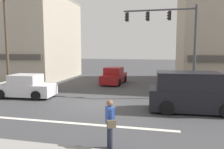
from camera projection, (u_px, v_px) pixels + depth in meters
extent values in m
plane|color=#3D3D3F|center=(98.00, 104.00, 13.17)|extent=(120.00, 120.00, 0.00)
cube|color=silver|center=(76.00, 123.00, 9.78)|extent=(9.00, 0.24, 0.01)
cube|color=#B7AD99|center=(25.00, 40.00, 24.97)|extent=(10.11, 9.20, 8.68)
cube|color=gray|center=(23.00, 0.00, 24.45)|extent=(10.11, 9.20, 0.30)
cylinder|color=brown|center=(6.00, 41.00, 18.01)|extent=(0.22, 0.22, 7.94)
cylinder|color=#47474C|center=(195.00, 52.00, 14.48)|extent=(0.18, 0.18, 6.20)
cylinder|color=#47474C|center=(159.00, 10.00, 14.72)|extent=(4.80, 0.21, 0.12)
cube|color=black|center=(170.00, 16.00, 14.60)|extent=(0.20, 0.24, 0.60)
sphere|color=red|center=(168.00, 13.00, 14.60)|extent=(0.12, 0.12, 0.12)
sphere|color=black|center=(168.00, 16.00, 14.63)|extent=(0.12, 0.12, 0.12)
sphere|color=black|center=(168.00, 18.00, 14.65)|extent=(0.12, 0.12, 0.12)
cube|color=black|center=(148.00, 16.00, 14.94)|extent=(0.20, 0.24, 0.60)
sphere|color=red|center=(146.00, 14.00, 14.95)|extent=(0.12, 0.12, 0.12)
sphere|color=black|center=(146.00, 16.00, 14.97)|extent=(0.12, 0.12, 0.12)
sphere|color=black|center=(146.00, 19.00, 14.99)|extent=(0.12, 0.12, 0.12)
cube|color=black|center=(127.00, 17.00, 15.28)|extent=(0.20, 0.24, 0.60)
sphere|color=red|center=(126.00, 15.00, 15.29)|extent=(0.12, 0.12, 0.12)
sphere|color=black|center=(126.00, 17.00, 15.31)|extent=(0.12, 0.12, 0.12)
sphere|color=black|center=(126.00, 20.00, 15.33)|extent=(0.12, 0.12, 0.12)
cube|color=silver|center=(25.00, 89.00, 15.12)|extent=(4.19, 1.93, 0.80)
cube|color=silver|center=(26.00, 79.00, 15.03)|extent=(1.99, 1.67, 0.64)
cube|color=#475666|center=(13.00, 79.00, 15.18)|extent=(0.14, 1.44, 0.54)
cylinder|color=black|center=(0.00, 94.00, 14.52)|extent=(0.65, 0.22, 0.64)
cylinder|color=black|center=(16.00, 90.00, 16.19)|extent=(0.65, 0.22, 0.64)
cylinder|color=black|center=(36.00, 96.00, 14.11)|extent=(0.65, 0.22, 0.64)
cylinder|color=black|center=(48.00, 91.00, 15.78)|extent=(0.65, 0.22, 0.64)
cube|color=black|center=(193.00, 99.00, 11.58)|extent=(4.68, 2.05, 1.10)
cube|color=black|center=(188.00, 81.00, 11.51)|extent=(3.28, 1.94, 0.90)
cube|color=#475666|center=(221.00, 81.00, 11.23)|extent=(0.14, 1.66, 0.76)
cylinder|color=black|center=(216.00, 102.00, 12.26)|extent=(0.73, 0.23, 0.72)
cylinder|color=black|center=(164.00, 100.00, 12.76)|extent=(0.73, 0.23, 0.72)
cylinder|color=black|center=(167.00, 108.00, 10.96)|extent=(0.73, 0.23, 0.72)
cube|color=maroon|center=(114.00, 78.00, 21.11)|extent=(1.88, 4.17, 0.80)
cube|color=maroon|center=(114.00, 71.00, 20.93)|extent=(1.64, 1.97, 0.64)
cube|color=#475666|center=(116.00, 70.00, 21.86)|extent=(1.44, 0.12, 0.54)
cylinder|color=black|center=(109.00, 78.00, 22.57)|extent=(0.21, 0.65, 0.64)
cylinder|color=black|center=(125.00, 79.00, 22.13)|extent=(0.21, 0.65, 0.64)
cylinder|color=black|center=(102.00, 82.00, 20.14)|extent=(0.21, 0.65, 0.64)
cylinder|color=black|center=(120.00, 83.00, 19.69)|extent=(0.21, 0.65, 0.64)
cylinder|color=#232838|center=(109.00, 136.00, 7.31)|extent=(0.14, 0.14, 0.86)
cylinder|color=#232838|center=(111.00, 138.00, 7.14)|extent=(0.14, 0.14, 0.86)
cube|color=#2D4CA5|center=(110.00, 115.00, 7.14)|extent=(0.37, 0.42, 0.58)
sphere|color=brown|center=(110.00, 103.00, 7.10)|extent=(0.22, 0.22, 0.22)
cylinder|color=#2D4CA5|center=(108.00, 113.00, 7.37)|extent=(0.09, 0.09, 0.56)
cylinder|color=#2D4CA5|center=(112.00, 118.00, 6.91)|extent=(0.09, 0.09, 0.56)
cube|color=brown|center=(111.00, 124.00, 6.85)|extent=(0.30, 0.24, 0.24)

